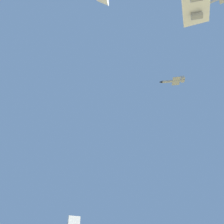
% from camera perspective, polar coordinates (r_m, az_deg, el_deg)
% --- Properties ---
extents(chase_jet_lead, '(14.90, 9.53, 4.00)m').
position_cam_1_polar(chase_jet_lead, '(145.57, 14.63, 7.28)').
color(chase_jet_lead, '#999EA3').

